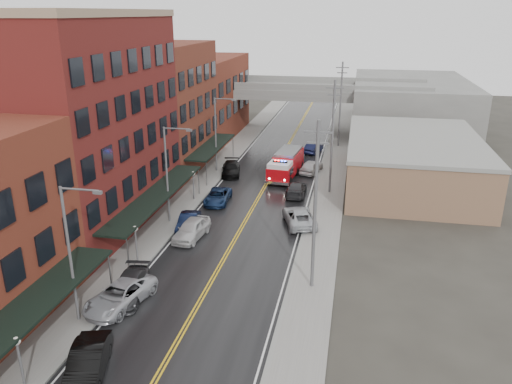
{
  "coord_description": "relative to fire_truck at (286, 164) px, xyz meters",
  "views": [
    {
      "loc": [
        9.48,
        -16.06,
        18.34
      ],
      "look_at": [
        1.04,
        25.59,
        3.0
      ],
      "focal_mm": 35.0,
      "sensor_mm": 36.0,
      "label": 1
    }
  ],
  "objects": [
    {
      "name": "parked_car_left_6",
      "position": [
        -5.56,
        -9.77,
        -0.94
      ],
      "size": [
        2.44,
        4.91,
        1.34
      ],
      "primitive_type": "imported",
      "rotation": [
        0.0,
        0.0,
        0.05
      ],
      "color": "#14284D",
      "rests_on": "ground"
    },
    {
      "name": "awning_1",
      "position": [
        -9.26,
        -16.6,
        1.38
      ],
      "size": [
        2.6,
        18.0,
        3.09
      ],
      "color": "black",
      "rests_on": "ground"
    },
    {
      "name": "awning_0",
      "position": [
        -9.26,
        -35.6,
        1.38
      ],
      "size": [
        2.6,
        16.0,
        3.09
      ],
      "color": "black",
      "rests_on": "ground"
    },
    {
      "name": "road",
      "position": [
        -1.77,
        -9.6,
        -1.6
      ],
      "size": [
        11.0,
        160.0,
        0.02
      ],
      "primitive_type": "cube",
      "color": "black",
      "rests_on": "ground"
    },
    {
      "name": "curb_right",
      "position": [
        3.88,
        -9.6,
        -1.53
      ],
      "size": [
        0.3,
        160.0,
        0.15
      ],
      "primitive_type": "cube",
      "color": "gray",
      "rests_on": "ground"
    },
    {
      "name": "globe_lamp_0",
      "position": [
        -8.17,
        -37.6,
        0.71
      ],
      "size": [
        0.44,
        0.44,
        3.12
      ],
      "color": "#59595B",
      "rests_on": "ground"
    },
    {
      "name": "utility_pole_0",
      "position": [
        5.43,
        -24.6,
        4.7
      ],
      "size": [
        1.8,
        0.24,
        12.0
      ],
      "color": "#59595B",
      "rests_on": "ground"
    },
    {
      "name": "utility_pole_2",
      "position": [
        5.43,
        15.4,
        4.7
      ],
      "size": [
        1.8,
        0.24,
        12.0
      ],
      "color": "#59595B",
      "rests_on": "ground"
    },
    {
      "name": "globe_lamp_1",
      "position": [
        -8.17,
        -23.6,
        0.71
      ],
      "size": [
        0.44,
        0.44,
        3.12
      ],
      "color": "#59595B",
      "rests_on": "ground"
    },
    {
      "name": "parked_car_left_1",
      "position": [
        -5.37,
        -36.12,
        -0.78
      ],
      "size": [
        3.09,
        5.3,
        1.65
      ],
      "primitive_type": "imported",
      "rotation": [
        0.0,
        0.0,
        0.29
      ],
      "color": "black",
      "rests_on": "ground"
    },
    {
      "name": "right_far_block",
      "position": [
        16.23,
        30.4,
        2.39
      ],
      "size": [
        18.0,
        30.0,
        8.0
      ],
      "primitive_type": "cube",
      "color": "slate",
      "rests_on": "ground"
    },
    {
      "name": "brick_building_c",
      "position": [
        -15.07,
        0.9,
        5.89
      ],
      "size": [
        9.0,
        15.0,
        15.0
      ],
      "primitive_type": "cube",
      "color": "#592D1A",
      "rests_on": "ground"
    },
    {
      "name": "street_lamp_0",
      "position": [
        -8.32,
        -31.6,
        3.58
      ],
      "size": [
        2.64,
        0.22,
        9.0
      ],
      "color": "#59595B",
      "rests_on": "ground"
    },
    {
      "name": "street_lamp_2",
      "position": [
        -8.32,
        0.4,
        3.58
      ],
      "size": [
        2.64,
        0.22,
        9.0
      ],
      "color": "#59595B",
      "rests_on": "ground"
    },
    {
      "name": "globe_lamp_2",
      "position": [
        -8.17,
        -9.6,
        0.71
      ],
      "size": [
        0.44,
        0.44,
        3.12
      ],
      "color": "#59595B",
      "rests_on": "ground"
    },
    {
      "name": "awning_2",
      "position": [
        -9.26,
        0.9,
        1.38
      ],
      "size": [
        2.6,
        13.0,
        3.09
      ],
      "color": "black",
      "rests_on": "ground"
    },
    {
      "name": "utility_pole_1",
      "position": [
        5.43,
        -4.6,
        4.7
      ],
      "size": [
        1.8,
        0.24,
        12.0
      ],
      "color": "#59595B",
      "rests_on": "ground"
    },
    {
      "name": "parked_car_right_3",
      "position": [
        2.23,
        11.45,
        -0.9
      ],
      "size": [
        2.54,
        4.55,
        1.42
      ],
      "primitive_type": "imported",
      "rotation": [
        0.0,
        0.0,
        2.89
      ],
      "color": "black",
      "rests_on": "ground"
    },
    {
      "name": "parked_car_right_1",
      "position": [
        2.0,
        -5.93,
        -0.9
      ],
      "size": [
        2.0,
        4.88,
        1.41
      ],
      "primitive_type": "imported",
      "rotation": [
        0.0,
        0.0,
        3.15
      ],
      "color": "#28272A",
      "rests_on": "ground"
    },
    {
      "name": "parked_car_right_2",
      "position": [
        2.82,
        2.2,
        -0.82
      ],
      "size": [
        2.85,
        4.92,
        1.57
      ],
      "primitive_type": "imported",
      "rotation": [
        0.0,
        0.0,
        2.91
      ],
      "color": "#B4B4B4",
      "rests_on": "ground"
    },
    {
      "name": "brick_building_b",
      "position": [
        -15.07,
        -16.6,
        7.39
      ],
      "size": [
        9.0,
        20.0,
        18.0
      ],
      "primitive_type": "cube",
      "color": "#5C1918",
      "rests_on": "ground"
    },
    {
      "name": "brick_building_far",
      "position": [
        -15.07,
        18.4,
        4.39
      ],
      "size": [
        9.0,
        20.0,
        12.0
      ],
      "primitive_type": "cube",
      "color": "brown",
      "rests_on": "ground"
    },
    {
      "name": "parked_car_left_3",
      "position": [
        -6.65,
        -28.3,
        -0.86
      ],
      "size": [
        2.82,
        5.41,
        1.5
      ],
      "primitive_type": "imported",
      "rotation": [
        0.0,
        0.0,
        0.14
      ],
      "color": "#2A2A2D",
      "rests_on": "ground"
    },
    {
      "name": "street_lamp_1",
      "position": [
        -8.32,
        -15.6,
        3.58
      ],
      "size": [
        2.64,
        0.22,
        9.0
      ],
      "color": "#59595B",
      "rests_on": "ground"
    },
    {
      "name": "sidewalk_right",
      "position": [
        5.53,
        -9.6,
        -1.53
      ],
      "size": [
        3.0,
        160.0,
        0.15
      ],
      "primitive_type": "cube",
      "color": "slate",
      "rests_on": "ground"
    },
    {
      "name": "parked_car_left_7",
      "position": [
        -6.54,
        -0.4,
        -0.86
      ],
      "size": [
        3.1,
        5.44,
        1.48
      ],
      "primitive_type": "imported",
      "rotation": [
        0.0,
        0.0,
        0.21
      ],
      "color": "black",
      "rests_on": "ground"
    },
    {
      "name": "tan_building",
      "position": [
        14.23,
        0.4,
        0.89
      ],
      "size": [
        14.0,
        22.0,
        5.0
      ],
      "primitive_type": "cube",
      "color": "#8E674C",
      "rests_on": "ground"
    },
    {
      "name": "parked_car_left_4",
      "position": [
        -5.5,
        -18.4,
        -0.78
      ],
      "size": [
        2.5,
        5.06,
        1.66
      ],
      "primitive_type": "imported",
      "rotation": [
        0.0,
        0.0,
        -0.11
      ],
      "color": "silver",
      "rests_on": "ground"
    },
    {
      "name": "overpass",
      "position": [
        -1.77,
        22.4,
        4.38
      ],
      "size": [
        40.0,
        10.0,
        7.5
      ],
      "color": "slate",
      "rests_on": "ground"
    },
    {
      "name": "curb_left",
      "position": [
        -7.42,
        -9.6,
        -1.53
      ],
      "size": [
        0.3,
        160.0,
        0.15
      ],
      "primitive_type": "cube",
      "color": "gray",
      "rests_on": "ground"
    },
    {
      "name": "sidewalk_left",
      "position": [
        -9.07,
        -9.6,
        -1.53
      ],
      "size": [
        3.0,
        160.0,
        0.15
      ],
      "primitive_type": "cube",
      "color": "slate",
      "rests_on": "ground"
    },
    {
      "name": "fire_truck",
      "position": [
        0.0,
        0.0,
        0.0
      ],
      "size": [
        3.9,
        8.34,
        2.96
      ],
      "rotation": [
        0.0,
        0.0,
        -0.1
      ],
      "color": "#B0080F",
      "rests_on": "ground"
    },
    {
      "name": "parked_car_right_0",
      "position": [
        3.23,
        -13.67,
        -0.85
      ],
      "size": [
        4.03,
        5.97,
        1.52
      ],
      "primitive_type": "imported",
      "rotation": [
        0.0,
        0.0,
        3.44
      ],
      "color": "#ACAFB4",
      "rests_on": "ground"
    },
    {
      "name": "parked_car_left_5",
      "position": [
        -6.34,
        -16.8,
        -0.89
      ],
      "size": [
        2.02,
        4.5,
        1.44
      ],
      "primitive_type": "imported",
      "rotation": [
        0.0,
        0.0,
        0.12
      ],
      "color": "black",
      "rests_on": "ground"
    },
    {
      "name": "parked_car_left_2",
      "position": [
        -6.77,
        -29.4,
        -0.83
      ],
      "size": [
        3.77,
        5.99,
        1.54
      ],
      "primitive_type": "imported",
      "rotation": [
        0.0,
        0.0,
        -0.23
      ],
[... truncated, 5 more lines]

